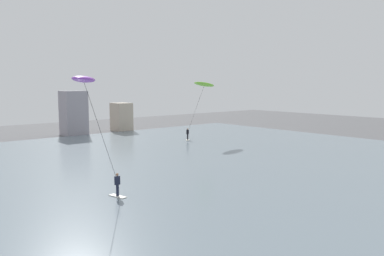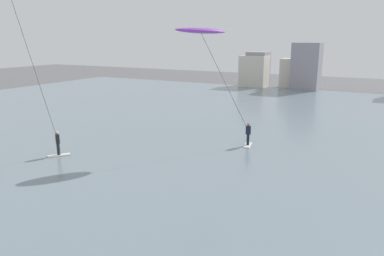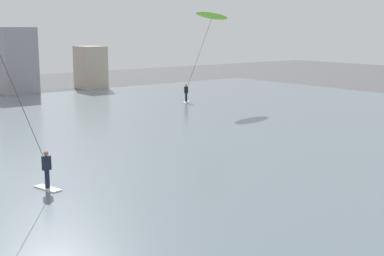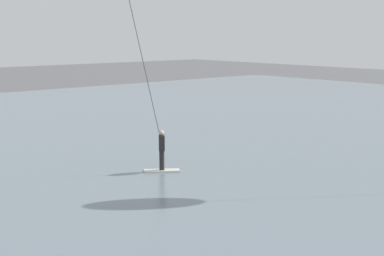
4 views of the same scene
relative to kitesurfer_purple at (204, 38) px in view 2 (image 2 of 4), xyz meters
name	(u,v)px [view 2 (image 2 of 4)]	position (x,y,z in m)	size (l,w,h in m)	color
water_bay	(267,127)	(2.14, 8.06, -7.51)	(84.00, 52.00, 0.10)	slate
far_shore_buildings	(324,71)	(2.38, 34.97, -4.67)	(34.56, 4.62, 6.96)	beige
kitesurfer_purple	(204,38)	(0.00, 0.00, 0.00)	(4.90, 4.28, 8.22)	silver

